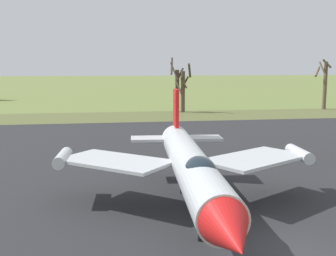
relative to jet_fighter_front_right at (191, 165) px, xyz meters
The scene contains 7 objects.
ground_plane 5.82m from the jet_fighter_front_right, 57.70° to the right, with size 600.00×600.00×0.00m, color olive.
asphalt_apron 10.16m from the jet_fighter_front_right, 73.34° to the left, with size 97.62×46.47×0.05m, color #28282B.
grass_verge_strip 38.88m from the jet_fighter_front_right, 85.81° to the left, with size 157.62×12.00×0.06m, color brown.
jet_fighter_front_right is the anchor object (origin of this frame).
bare_tree_far_left 44.22m from the jet_fighter_front_right, 80.47° to the left, with size 2.79×2.70×8.18m.
bare_tree_left_of_center 43.87m from the jet_fighter_front_right, 79.40° to the left, with size 2.88×2.84×7.32m.
bare_tree_center 53.74m from the jet_fighter_front_right, 54.63° to the left, with size 2.49×2.93×8.00m.
Camera 1 is at (-6.78, -13.58, 6.84)m, focal length 44.69 mm.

